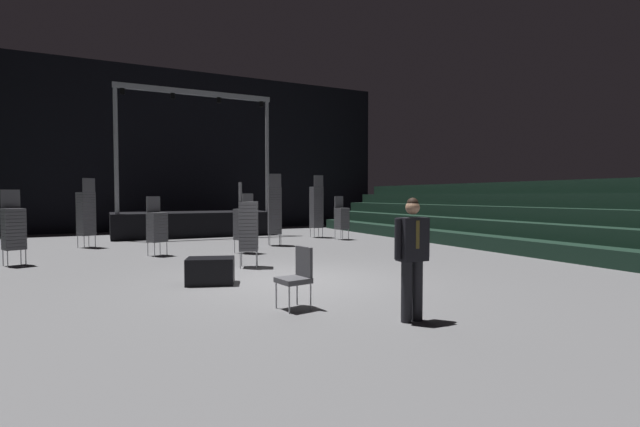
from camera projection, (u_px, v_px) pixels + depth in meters
ground_plane at (293, 283)px, 9.16m from camera, size 22.00×30.00×0.10m
arena_end_wall at (180, 150)px, 22.49m from camera, size 22.00×0.30×8.00m
bleacher_bank_right at (552, 215)px, 13.97m from camera, size 3.75×24.00×2.25m
stage_riser at (193, 221)px, 19.45m from camera, size 6.55×2.75×6.03m
man_with_tie at (412, 252)px, 6.12m from camera, size 0.57×0.24×1.70m
chair_stack_front_left at (157, 226)px, 12.85m from camera, size 0.58×0.58×1.71m
chair_stack_front_right at (248, 225)px, 10.79m from camera, size 0.57×0.57×2.05m
chair_stack_mid_left at (316, 207)px, 18.50m from camera, size 0.44×0.44×2.56m
chair_stack_mid_right at (244, 223)px, 13.43m from camera, size 0.59×0.59×1.79m
chair_stack_mid_centre at (86, 213)px, 14.87m from camera, size 0.61×0.61×2.31m
chair_stack_rear_left at (275, 210)px, 15.48m from camera, size 0.53×0.53×2.48m
chair_stack_rear_right at (13, 228)px, 11.00m from camera, size 0.58×0.58×1.88m
chair_stack_rear_centre at (342, 218)px, 17.61m from camera, size 0.50×0.50×1.71m
equipment_road_case at (210, 271)px, 8.76m from camera, size 1.04×0.85×0.52m
loose_chair_near_man at (297, 274)px, 6.85m from camera, size 0.51×0.51×0.95m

